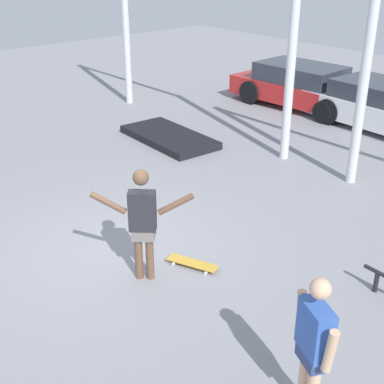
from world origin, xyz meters
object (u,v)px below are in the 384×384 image
skateboard (192,263)px  skateboarder (143,219)px  parked_car_red (303,87)px  bystander (314,342)px  manual_pad (169,137)px

skateboard → skateboarder: bearing=-130.6°
skateboarder → parked_car_red: 9.87m
parked_car_red → bystander: size_ratio=2.75×
manual_pad → skateboarder: bearing=-42.5°
skateboarder → bystander: bearing=-49.3°
bystander → manual_pad: bearing=-3.8°
parked_car_red → bystander: 11.66m
skateboarder → parked_car_red: size_ratio=0.38×
skateboarder → parked_car_red: (-4.13, 8.96, -0.36)m
manual_pad → parked_car_red: bearing=86.2°
parked_car_red → manual_pad: bearing=-96.1°
manual_pad → parked_car_red: 4.92m
skateboard → parked_car_red: bearing=96.2°
skateboarder → parked_car_red: skateboarder is taller
manual_pad → bystander: 8.72m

